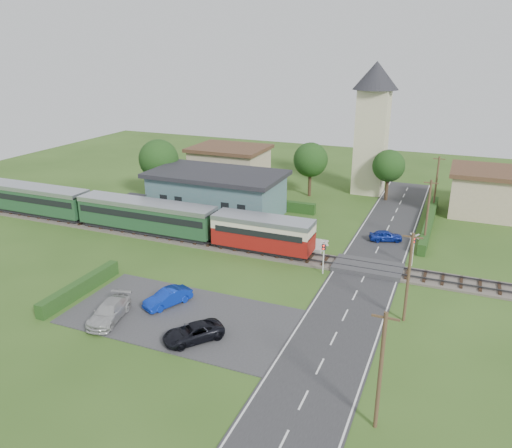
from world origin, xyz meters
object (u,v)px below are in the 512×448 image
at_px(car_park_silver, 109,311).
at_px(pedestrian_near, 263,230).
at_px(church_tower, 373,119).
at_px(crossing_signal_far, 414,245).
at_px(car_park_dark, 193,333).
at_px(crossing_signal_near, 324,252).
at_px(house_west, 230,165).
at_px(equipment_hut, 133,206).
at_px(train, 122,212).
at_px(house_east, 487,191).
at_px(station_building, 217,193).
at_px(pedestrian_far, 152,211).
at_px(car_park_blue, 168,298).
at_px(car_on_road, 386,236).

distance_m(car_park_silver, pedestrian_near, 19.81).
relative_size(church_tower, crossing_signal_far, 5.37).
height_order(car_park_silver, car_park_dark, car_park_silver).
distance_m(crossing_signal_near, car_park_dark, 15.15).
bearing_deg(house_west, equipment_hut, -98.62).
height_order(equipment_hut, car_park_silver, equipment_hut).
bearing_deg(train, house_east, 30.61).
bearing_deg(house_west, car_park_dark, -67.89).
bearing_deg(train, station_building, 51.36).
bearing_deg(pedestrian_far, house_east, -38.50).
height_order(house_east, car_park_dark, house_east).
xyz_separation_m(equipment_hut, car_park_dark, (19.04, -19.70, -1.08)).
relative_size(car_park_blue, car_park_silver, 0.84).
relative_size(equipment_hut, church_tower, 0.14).
xyz_separation_m(station_building, train, (-7.19, -8.99, -0.52)).
relative_size(house_west, crossing_signal_far, 3.30).
bearing_deg(pedestrian_far, train, -177.64).
height_order(church_tower, house_west, church_tower).
distance_m(crossing_signal_far, pedestrian_near, 15.13).
distance_m(station_building, house_east, 32.70).
bearing_deg(equipment_hut, house_west, 81.38).
xyz_separation_m(station_building, car_on_road, (20.36, -1.17, -2.07)).
bearing_deg(car_park_dark, house_west, 151.35).
xyz_separation_m(church_tower, car_on_road, (5.36, -18.17, -9.60)).
xyz_separation_m(train, car_on_road, (27.55, 7.83, -1.55)).
height_order(house_east, car_on_road, house_east).
distance_m(church_tower, house_east, 17.21).
relative_size(crossing_signal_far, car_park_dark, 0.77).
height_order(train, pedestrian_near, train).
distance_m(station_building, crossing_signal_far, 24.51).
distance_m(equipment_hut, crossing_signal_far, 31.61).
distance_m(train, car_on_road, 28.68).
bearing_deg(house_west, car_park_blue, -71.91).
bearing_deg(pedestrian_far, crossing_signal_near, -80.92).
distance_m(house_west, crossing_signal_far, 35.26).
relative_size(equipment_hut, pedestrian_near, 1.60).
distance_m(car_on_road, car_park_dark, 26.05).
bearing_deg(crossing_signal_far, church_tower, 110.02).
bearing_deg(car_park_dark, pedestrian_far, 169.11).
distance_m(equipment_hut, house_west, 20.05).
xyz_separation_m(house_west, car_park_dark, (16.04, -39.50, -2.12)).
relative_size(car_park_blue, pedestrian_near, 2.47).
bearing_deg(car_on_road, train, 85.48).
bearing_deg(station_building, pedestrian_near, -36.24).
bearing_deg(car_park_blue, car_park_dark, -15.76).
height_order(train, church_tower, church_tower).
bearing_deg(pedestrian_far, car_on_road, -56.54).
xyz_separation_m(equipment_hut, car_on_road, (28.36, 4.63, -1.12)).
xyz_separation_m(house_west, pedestrian_far, (-0.74, -19.40, -1.51)).
distance_m(equipment_hut, pedestrian_far, 2.34).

